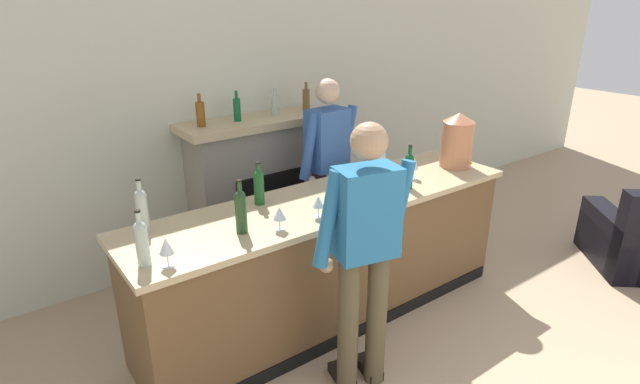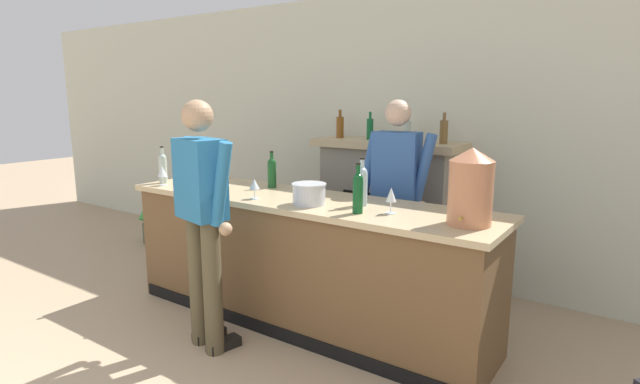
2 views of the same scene
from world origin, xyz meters
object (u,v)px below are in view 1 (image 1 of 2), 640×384
Objects in this scene: wine_bottle_port_short at (259,185)px; wine_glass_front_left at (279,214)px; copper_dispenser at (457,140)px; wine_glass_near_bucket at (414,164)px; person_customer at (365,252)px; wine_glass_front_right at (166,247)px; wine_bottle_chardonnay_pale at (142,241)px; wine_glass_back_row at (318,203)px; wine_bottle_merlot_tall at (380,164)px; wine_bottle_riesling_slim at (409,169)px; person_bartender at (328,168)px; ice_bucket_steel at (363,189)px; wine_bottle_rose_blush at (241,210)px; wine_bottle_burgundy_dark at (142,209)px; fireplace_stone at (260,187)px.

wine_glass_front_left is (-0.11, -0.44, -0.03)m from wine_bottle_port_short.
copper_dispenser is 2.67× the size of wine_glass_near_bucket.
wine_glass_front_right is (-1.01, 0.46, 0.15)m from person_customer.
wine_bottle_chardonnay_pale is (-2.72, -0.12, -0.09)m from copper_dispenser.
copper_dispenser is 2.72m from wine_bottle_chardonnay_pale.
wine_bottle_merlot_tall is at bearing 17.99° from wine_glass_back_row.
wine_glass_near_bucket is at bearing 32.48° from wine_bottle_riesling_slim.
wine_bottle_merlot_tall is at bearing 9.03° from wine_glass_front_right.
person_bartender is at bearing 93.72° from wine_bottle_merlot_tall.
wine_glass_front_left is (-0.28, 0.49, 0.14)m from person_customer.
ice_bucket_steel is (0.48, 0.57, 0.11)m from person_customer.
wine_bottle_rose_blush reaches higher than wine_bottle_riesling_slim.
wine_glass_back_row is (-0.46, -0.07, 0.03)m from ice_bucket_steel.
wine_bottle_burgundy_dark reaches higher than wine_bottle_riesling_slim.
wine_bottle_chardonnay_pale is 0.62m from wine_bottle_rose_blush.
copper_dispenser is (0.84, -0.71, 0.28)m from person_bartender.
wine_bottle_rose_blush is 0.54m from wine_glass_front_right.
wine_bottle_port_short is 1.00m from wine_bottle_merlot_tall.
copper_dispenser reaches higher than wine_bottle_merlot_tall.
copper_dispenser reaches higher than wine_bottle_burgundy_dark.
wine_glass_near_bucket is 1.13× the size of wine_glass_front_left.
wine_glass_front_left is 0.73m from wine_glass_front_right.
copper_dispenser is 0.53m from wine_glass_near_bucket.
wine_glass_back_row is (0.03, 0.50, 0.14)m from person_customer.
wine_bottle_rose_blush is 2.23× the size of wine_glass_front_left.
fireplace_stone reaches higher than copper_dispenser.
wine_bottle_burgundy_dark is 0.51m from wine_glass_front_right.
wine_bottle_rose_blush is at bearing 177.48° from wine_bottle_riesling_slim.
person_customer is 5.65× the size of wine_bottle_port_short.
person_bartender is 10.31× the size of wine_glass_front_right.
ice_bucket_steel is 0.71× the size of wine_bottle_burgundy_dark.
wine_bottle_chardonnay_pale is 1.06× the size of wine_bottle_port_short.
wine_bottle_merlot_tall is at bearing -10.44° from wine_bottle_port_short.
wine_glass_near_bucket is 1.38m from wine_glass_front_left.
wine_bottle_merlot_tall reaches higher than wine_glass_front_right.
copper_dispenser is at bearing 4.84° from ice_bucket_steel.
wine_bottle_merlot_tall reaches higher than wine_glass_near_bucket.
fireplace_stone is 1.57m from wine_bottle_riesling_slim.
wine_glass_front_right reaches higher than ice_bucket_steel.
copper_dispenser is 1.60m from wine_glass_back_row.
wine_bottle_merlot_tall is 0.83m from wine_glass_back_row.
copper_dispenser reaches higher than wine_glass_front_left.
wine_bottle_riesling_slim is at bearing 2.62° from wine_glass_back_row.
copper_dispenser is 1.39× the size of wine_bottle_riesling_slim.
person_customer reaches higher than wine_bottle_merlot_tall.
wine_bottle_chardonnay_pale is at bearing 179.66° from wine_bottle_riesling_slim.
wine_glass_front_right is at bearing -177.77° from wine_bottle_riesling_slim.
fireplace_stone is at bearing 109.57° from wine_bottle_riesling_slim.
wine_bottle_riesling_slim is at bearing -12.94° from wine_bottle_burgundy_dark.
copper_dispenser is 1.90m from wine_glass_front_left.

